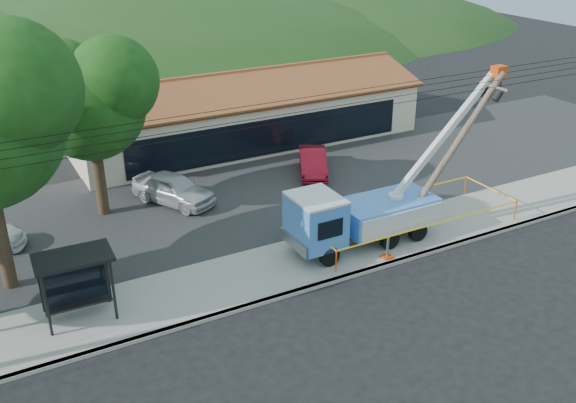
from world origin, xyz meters
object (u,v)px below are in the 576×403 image
Objects in this scene: utility_truck at (360,214)px; leaning_pole at (454,148)px; car_silver at (175,204)px; car_red at (313,175)px; bus_shelter at (74,271)px.

utility_truck is 5.33m from leaning_pole.
utility_truck is 10.28m from car_silver.
car_red is at bearing -28.67° from car_silver.
utility_truck reaches higher than bus_shelter.
utility_truck reaches higher than leaning_pole.
bus_shelter is at bearing 178.81° from utility_truck.
car_silver is at bearing -152.35° from car_red.
car_red is (8.37, 0.08, 0.00)m from car_silver.
car_silver is (-10.57, 8.74, -4.09)m from leaning_pole.
utility_truck is 3.89× the size of bus_shelter.
bus_shelter is (-12.34, 0.26, 0.45)m from utility_truck.
car_silver is 8.37m from car_red.
utility_truck is at bearing 1.02° from bus_shelter.
bus_shelter is 10.52m from car_silver.
bus_shelter is 17.04m from car_red.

